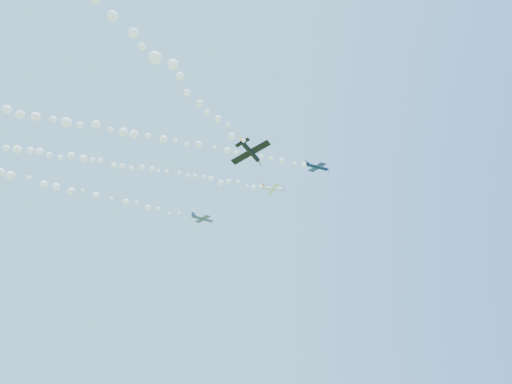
{
  "coord_description": "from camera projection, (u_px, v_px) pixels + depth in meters",
  "views": [
    {
      "loc": [
        -6.19,
        -93.28,
        3.36
      ],
      "look_at": [
        4.3,
        -7.88,
        46.84
      ],
      "focal_mm": 30.0,
      "sensor_mm": 36.0,
      "label": 1
    }
  ],
  "objects": [
    {
      "name": "plane_black",
      "position": [
        251.0,
        152.0,
        67.82
      ],
      "size": [
        6.21,
        5.95,
        2.5
      ],
      "rotation": [
        -0.31,
        0.06,
        0.97
      ],
      "color": "black"
    },
    {
      "name": "plane_navy",
      "position": [
        317.0,
        167.0,
        93.14
      ],
      "size": [
        6.25,
        6.56,
        2.28
      ],
      "rotation": [
        0.23,
        0.07,
        0.22
      ],
      "color": "#0D1C3C"
    },
    {
      "name": "smoke_trail_white",
      "position": [
        102.0,
        162.0,
        100.12
      ],
      "size": [
        80.07,
        19.37,
        2.88
      ],
      "primitive_type": null,
      "color": "white"
    },
    {
      "name": "plane_grey",
      "position": [
        202.0,
        219.0,
        103.07
      ],
      "size": [
        5.88,
        6.23,
        1.97
      ],
      "rotation": [
        0.08,
        0.02,
        0.45
      ],
      "color": "#3D4359"
    },
    {
      "name": "plane_white",
      "position": [
        273.0,
        189.0,
        112.93
      ],
      "size": [
        6.75,
        7.16,
        1.8
      ],
      "rotation": [
        0.01,
        -0.07,
        0.21
      ],
      "color": "white"
    },
    {
      "name": "smoke_trail_grey",
      "position": [
        21.0,
        178.0,
        83.9
      ],
      "size": [
        68.33,
        33.82,
        2.84
      ],
      "primitive_type": null,
      "color": "white"
    },
    {
      "name": "smoke_trail_navy",
      "position": [
        136.0,
        134.0,
        81.69
      ],
      "size": [
        71.43,
        17.44,
        2.52
      ],
      "primitive_type": null,
      "color": "white"
    }
  ]
}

